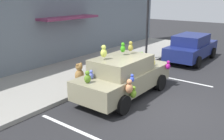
% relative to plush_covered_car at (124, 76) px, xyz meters
% --- Properties ---
extents(ground_plane, '(60.00, 60.00, 0.00)m').
position_rel_plush_covered_car_xyz_m(ground_plane, '(-0.26, -1.67, -0.80)').
color(ground_plane, '#262628').
extents(sidewalk, '(24.00, 4.00, 0.15)m').
position_rel_plush_covered_car_xyz_m(sidewalk, '(-0.26, 3.33, -0.73)').
color(sidewalk, gray).
rests_on(sidewalk, ground).
extents(storefront_building, '(24.00, 1.25, 6.40)m').
position_rel_plush_covered_car_xyz_m(storefront_building, '(-0.24, 5.47, 2.39)').
color(storefront_building, slate).
rests_on(storefront_building, ground).
extents(parking_stripe_front, '(0.12, 3.60, 0.01)m').
position_rel_plush_covered_car_xyz_m(parking_stripe_front, '(3.01, -0.67, -0.80)').
color(parking_stripe_front, silver).
rests_on(parking_stripe_front, ground).
extents(parking_stripe_rear, '(0.12, 3.60, 0.01)m').
position_rel_plush_covered_car_xyz_m(parking_stripe_rear, '(-2.89, -0.67, -0.80)').
color(parking_stripe_rear, silver).
rests_on(parking_stripe_rear, ground).
extents(plush_covered_car, '(4.27, 2.00, 2.05)m').
position_rel_plush_covered_car_xyz_m(plush_covered_car, '(0.00, 0.00, 0.00)').
color(plush_covered_car, gray).
rests_on(plush_covered_car, ground).
extents(parked_sedan_behind, '(4.42, 1.91, 1.54)m').
position_rel_plush_covered_car_xyz_m(parked_sedan_behind, '(6.73, -0.14, -0.01)').
color(parked_sedan_behind, navy).
rests_on(parked_sedan_behind, ground).
extents(teddy_bear_on_sidewalk, '(0.42, 0.35, 0.81)m').
position_rel_plush_covered_car_xyz_m(teddy_bear_on_sidewalk, '(-0.14, 2.19, -0.28)').
color(teddy_bear_on_sidewalk, '#9E723D').
rests_on(teddy_bear_on_sidewalk, sidewalk).
extents(street_lamp_post, '(0.28, 0.28, 3.71)m').
position_rel_plush_covered_car_xyz_m(street_lamp_post, '(4.94, 1.83, 1.63)').
color(street_lamp_post, black).
rests_on(street_lamp_post, sidewalk).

